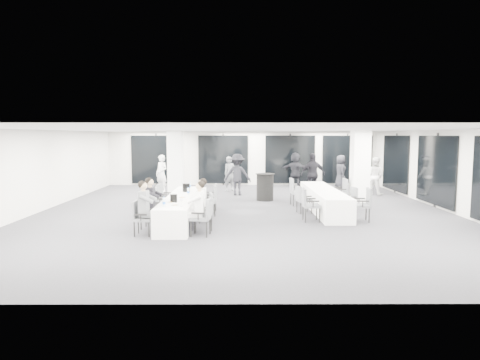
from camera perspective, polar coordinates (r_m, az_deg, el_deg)
The scene contains 42 objects.
room at distance 15.60m, azimuth 3.79°, elevation 1.47°, with size 14.04×16.04×2.84m.
column_left at distance 17.84m, azimuth -8.59°, elevation 2.02°, with size 0.60×0.60×2.80m, color white.
column_right at distance 16.07m, azimuth 15.69°, elevation 1.44°, with size 0.60×0.60×2.80m, color white.
banquet_table_main at distance 13.31m, azimuth -7.73°, elevation -3.74°, with size 0.90×5.00×0.75m, color white.
banquet_table_side at distance 15.14m, azimuth 11.11°, elevation -2.62°, with size 0.90×5.00×0.75m, color white.
cocktail_table at distance 17.19m, azimuth 3.36°, elevation -0.92°, with size 0.78×0.78×1.08m.
chair_main_left_near at distance 11.50m, azimuth -13.16°, elevation -4.67°, with size 0.48×0.53×0.91m.
chair_main_left_second at distance 12.31m, azimuth -12.28°, elevation -3.93°, with size 0.52×0.56×0.92m.
chair_main_left_mid at distance 13.02m, azimuth -11.59°, elevation -3.47°, with size 0.45×0.51×0.88m.
chair_main_left_fourth at distance 14.04m, azimuth -10.77°, elevation -2.64°, with size 0.48×0.54×0.93m.
chair_main_left_far at distance 14.88m, azimuth -10.16°, elevation -2.10°, with size 0.57×0.60×0.95m.
chair_main_right_near at distance 11.19m, azimuth -4.86°, elevation -4.62°, with size 0.56×0.60×0.98m.
chair_main_right_second at distance 11.88m, azimuth -4.57°, elevation -3.86°, with size 0.59×0.63×1.02m.
chair_main_right_mid at distance 12.90m, azimuth -4.28°, elevation -3.50°, with size 0.46×0.51×0.86m.
chair_main_right_fourth at distance 13.95m, azimuth -3.93°, elevation -2.50°, with size 0.55×0.59×0.98m.
chair_main_right_far at distance 14.91m, azimuth -3.70°, elevation -2.06°, with size 0.49×0.54×0.93m.
chair_side_left_near at distance 13.15m, azimuth 9.12°, elevation -3.00°, with size 0.52×0.58×1.01m.
chair_side_left_mid at distance 14.53m, azimuth 8.27°, elevation -2.36°, with size 0.55×0.58×0.91m.
chair_side_left_far at distance 16.07m, azimuth 7.40°, elevation -1.33°, with size 0.56×0.61×1.02m.
chair_side_right_near at distance 13.51m, azimuth 16.18°, elevation -2.90°, with size 0.55×0.61×1.02m.
chair_side_right_mid at distance 14.90m, azimuth 14.55°, elevation -2.37°, with size 0.52×0.55×0.87m.
chair_side_right_far at distance 16.23m, azimuth 13.35°, elevation -1.38°, with size 0.55×0.60×1.01m.
seated_guest_a at distance 11.41m, azimuth -12.40°, elevation -3.22°, with size 0.50×0.38×1.44m.
seated_guest_b at distance 12.22m, azimuth -11.58°, elevation -2.60°, with size 0.50×0.38×1.44m.
seated_guest_c at distance 11.17m, azimuth -5.72°, elevation -3.31°, with size 0.50×0.38×1.44m.
seated_guest_d at distance 11.85m, azimuth -5.41°, elevation -2.77°, with size 0.50×0.38×1.44m.
standing_guest_a at distance 20.05m, azimuth -1.36°, elevation 1.13°, with size 0.67×0.54×1.83m, color #5A5D62.
standing_guest_c at distance 18.62m, azimuth -0.35°, elevation 1.09°, with size 1.32×0.67×2.05m, color black.
standing_guest_d at distance 18.85m, azimuth 9.71°, elevation 1.14°, with size 1.23×0.69×2.09m, color black.
standing_guest_e at distance 21.60m, azimuth 13.27°, elevation 1.37°, with size 0.90×0.55×1.86m, color black.
standing_guest_f at distance 21.86m, azimuth 7.42°, elevation 1.69°, with size 1.82×0.70×1.98m, color black.
standing_guest_g at distance 19.98m, azimuth -10.42°, elevation 1.18°, with size 0.71×0.57×1.94m, color white.
standing_guest_h at distance 19.67m, azimuth 17.56°, elevation 0.83°, with size 0.91×0.55×1.88m, color white.
ice_bucket_near at distance 12.08m, azimuth -8.84°, elevation -2.41°, with size 0.20×0.20×0.23m, color black.
ice_bucket_far at distance 14.24m, azimuth -7.19°, elevation -1.01°, with size 0.24×0.24×0.28m, color black.
water_bottle_a at distance 11.35m, azimuth -10.10°, elevation -2.93°, with size 0.08×0.08×0.24m, color silver.
water_bottle_b at distance 13.45m, azimuth -6.91°, elevation -1.53°, with size 0.07×0.07×0.23m, color silver.
water_bottle_c at distance 15.16m, azimuth -6.69°, elevation -0.70°, with size 0.07×0.07×0.21m, color silver.
plate_a at distance 12.03m, azimuth -9.19°, elevation -2.94°, with size 0.22×0.22×0.03m.
plate_b at distance 11.52m, azimuth -8.65°, elevation -3.33°, with size 0.22×0.22×0.03m.
plate_c at distance 12.91m, azimuth -7.72°, elevation -2.31°, with size 0.22×0.22×0.03m.
wine_glass at distance 11.34m, azimuth -7.81°, elevation -2.68°, with size 0.08×0.08×0.22m.
Camera 1 is at (-0.20, -14.40, 2.62)m, focal length 32.00 mm.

